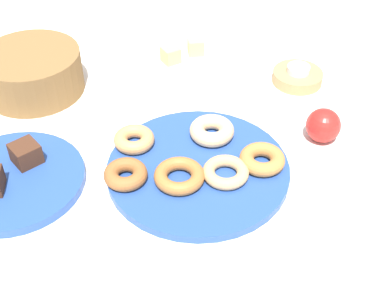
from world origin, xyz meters
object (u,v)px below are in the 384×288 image
at_px(donut_5, 134,139).
at_px(melon_chunk_left, 171,55).
at_px(donut_0, 262,159).
at_px(donut_plate, 198,169).
at_px(fruit_bowl, 185,65).
at_px(brownie_far, 26,153).
at_px(basket, 32,72).
at_px(donut_1, 126,174).
at_px(candle_holder, 297,77).
at_px(melon_chunk_right, 196,46).
at_px(donut_4, 226,172).
at_px(donut_2, 179,176).
at_px(donut_3, 212,131).
at_px(cake_plate, 13,180).
at_px(tealight, 299,69).
at_px(apple, 325,127).

xyz_separation_m(donut_5, melon_chunk_left, (0.16, 0.23, 0.02)).
distance_m(donut_0, melon_chunk_left, 0.37).
distance_m(donut_plate, fruit_bowl, 0.34).
xyz_separation_m(brownie_far, basket, (0.05, 0.26, 0.01)).
xyz_separation_m(donut_0, donut_1, (-0.24, 0.05, -0.00)).
bearing_deg(donut_5, brownie_far, 172.62).
height_order(candle_holder, melon_chunk_right, melon_chunk_right).
bearing_deg(donut_4, donut_2, 165.66).
bearing_deg(melon_chunk_right, basket, 173.67).
xyz_separation_m(donut_plate, melon_chunk_right, (0.13, 0.34, 0.05)).
distance_m(donut_0, donut_3, 0.12).
height_order(cake_plate, basket, basket).
bearing_deg(donut_3, donut_2, -137.90).
xyz_separation_m(candle_holder, melon_chunk_left, (-0.26, 0.13, 0.04)).
distance_m(fruit_bowl, melon_chunk_left, 0.05).
bearing_deg(donut_2, cake_plate, 156.71).
bearing_deg(tealight, basket, 161.36).
relative_size(cake_plate, tealight, 5.08).
bearing_deg(donut_plate, melon_chunk_right, 68.65).
xyz_separation_m(melon_chunk_left, melon_chunk_right, (0.07, 0.01, 0.00)).
bearing_deg(basket, melon_chunk_left, -10.38).
xyz_separation_m(donut_plate, cake_plate, (-0.32, 0.10, 0.00)).
bearing_deg(donut_3, donut_4, -100.85).
bearing_deg(apple, cake_plate, 170.27).
bearing_deg(melon_chunk_left, donut_0, -83.20).
bearing_deg(donut_3, melon_chunk_right, 74.33).
distance_m(donut_2, melon_chunk_right, 0.41).
bearing_deg(melon_chunk_left, apple, -59.29).
bearing_deg(fruit_bowl, donut_0, -88.40).
xyz_separation_m(donut_2, candle_holder, (0.37, 0.22, -0.02)).
height_order(donut_0, donut_2, donut_0).
xyz_separation_m(candle_holder, basket, (-0.56, 0.19, 0.03)).
bearing_deg(donut_5, basket, 117.18).
height_order(donut_3, melon_chunk_left, melon_chunk_left).
bearing_deg(basket, donut_2, -65.02).
distance_m(tealight, fruit_bowl, 0.26).
bearing_deg(donut_3, tealight, 25.29).
height_order(donut_3, donut_5, donut_3).
relative_size(donut_2, basket, 0.42).
xyz_separation_m(donut_plate, donut_2, (-0.05, -0.02, 0.02)).
xyz_separation_m(donut_plate, fruit_bowl, (0.10, 0.33, 0.01)).
relative_size(donut_1, fruit_bowl, 0.41).
distance_m(donut_0, donut_2, 0.16).
height_order(donut_5, tealight, same).
bearing_deg(donut_0, donut_2, 174.07).
bearing_deg(apple, basket, 142.13).
height_order(donut_0, basket, basket).
distance_m(brownie_far, candle_holder, 0.62).
height_order(cake_plate, melon_chunk_left, melon_chunk_left).
height_order(donut_2, donut_4, donut_2).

